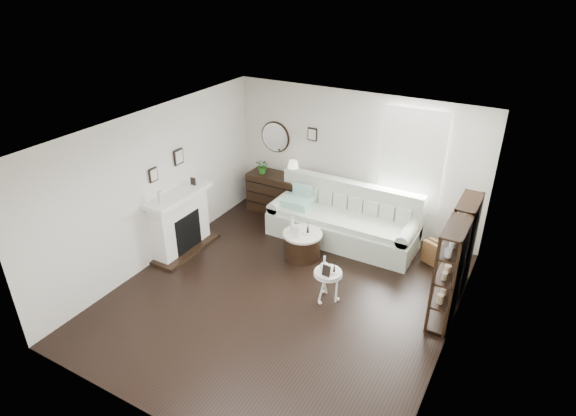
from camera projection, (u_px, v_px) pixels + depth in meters
The scene contains 18 objects.
room at pixel (392, 157), 8.75m from camera, with size 5.50×5.50×5.50m.
fireplace at pixel (181, 224), 8.70m from camera, with size 0.50×1.40×1.84m.
shelf_unit_far at pixel (462, 246), 7.53m from camera, with size 0.30×0.80×1.60m.
shelf_unit_near at pixel (448, 275), 6.83m from camera, with size 0.30×0.80×1.60m.
sofa at pixel (344, 222), 9.11m from camera, with size 2.80×0.97×1.09m.
quilt at pixel (298, 202), 9.27m from camera, with size 0.55×0.45×0.14m, color #238066.
suitcase at pixel (440, 256), 8.35m from camera, with size 0.63×0.21×0.42m, color brown.
dresser at pixel (278, 193), 10.10m from camera, with size 1.25×0.54×0.83m.
table_lamp at pixel (293, 170), 9.66m from camera, with size 0.25×0.25×0.39m, color beige, non-canonical shape.
potted_plant at pixel (263, 166), 9.94m from camera, with size 0.28×0.24×0.31m, color #22601B.
drum_table at pixel (302, 245), 8.61m from camera, with size 0.70×0.70×0.49m.
pedestal_table at pixel (328, 274), 7.40m from camera, with size 0.44×0.44×0.53m.
eiffel_drum at pixel (308, 228), 8.45m from camera, with size 0.12×0.12×0.20m, color black, non-canonical shape.
bottle_drum at pixel (292, 225), 8.44m from camera, with size 0.08×0.08×0.33m, color silver.
card_frame_drum at pixel (295, 232), 8.34m from camera, with size 0.14×0.01×0.19m, color silver.
eiffel_ped at pixel (334, 268), 7.32m from camera, with size 0.09×0.09×0.16m, color black, non-canonical shape.
flask_ped at pixel (324, 263), 7.37m from camera, with size 0.13×0.13×0.25m, color silver, non-canonical shape.
card_frame_ped at pixel (326, 271), 7.24m from camera, with size 0.13×0.01×0.18m, color black.
Camera 1 is at (3.09, -5.38, 4.78)m, focal length 30.00 mm.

